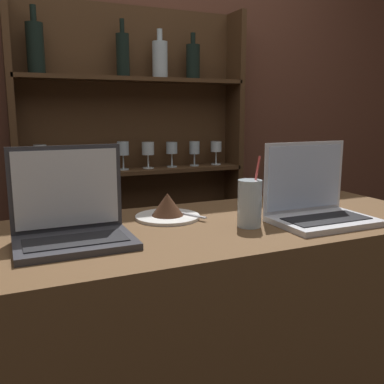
{
  "coord_description": "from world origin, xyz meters",
  "views": [
    {
      "loc": [
        -0.51,
        -0.85,
        1.32
      ],
      "look_at": [
        0.02,
        0.34,
        1.07
      ],
      "focal_mm": 40.0,
      "sensor_mm": 36.0,
      "label": 1
    }
  ],
  "objects_px": {
    "cake_plate": "(168,209)",
    "laptop_near": "(72,220)",
    "water_glass": "(250,203)",
    "laptop_far": "(316,203)"
  },
  "relations": [
    {
      "from": "cake_plate",
      "to": "laptop_near",
      "type": "bearing_deg",
      "value": -157.01
    },
    {
      "from": "laptop_near",
      "to": "water_glass",
      "type": "distance_m",
      "value": 0.52
    },
    {
      "from": "laptop_near",
      "to": "cake_plate",
      "type": "distance_m",
      "value": 0.36
    },
    {
      "from": "laptop_near",
      "to": "water_glass",
      "type": "bearing_deg",
      "value": -6.28
    },
    {
      "from": "laptop_far",
      "to": "cake_plate",
      "type": "xyz_separation_m",
      "value": [
        -0.42,
        0.23,
        -0.03
      ]
    },
    {
      "from": "laptop_near",
      "to": "laptop_far",
      "type": "relative_size",
      "value": 0.97
    },
    {
      "from": "water_glass",
      "to": "laptop_near",
      "type": "bearing_deg",
      "value": 173.72
    },
    {
      "from": "laptop_near",
      "to": "cake_plate",
      "type": "relative_size",
      "value": 1.43
    },
    {
      "from": "laptop_far",
      "to": "water_glass",
      "type": "height_order",
      "value": "laptop_far"
    },
    {
      "from": "laptop_far",
      "to": "cake_plate",
      "type": "distance_m",
      "value": 0.48
    }
  ]
}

